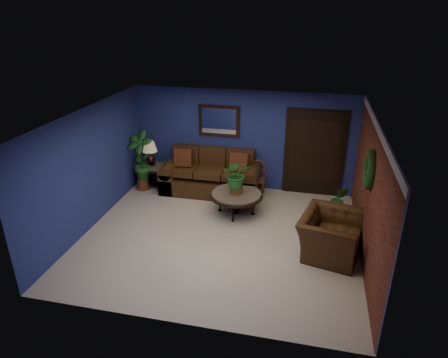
% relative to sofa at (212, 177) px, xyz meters
% --- Properties ---
extents(floor, '(5.50, 5.50, 0.00)m').
position_rel_sofa_xyz_m(floor, '(0.70, -2.09, -0.36)').
color(floor, beige).
rests_on(floor, ground).
extents(wall_back, '(5.50, 0.04, 2.50)m').
position_rel_sofa_xyz_m(wall_back, '(0.70, 0.41, 0.89)').
color(wall_back, navy).
rests_on(wall_back, ground).
extents(wall_left, '(0.04, 5.00, 2.50)m').
position_rel_sofa_xyz_m(wall_left, '(-2.05, -2.09, 0.89)').
color(wall_left, navy).
rests_on(wall_left, ground).
extents(wall_right_brick, '(0.04, 5.00, 2.50)m').
position_rel_sofa_xyz_m(wall_right_brick, '(3.45, -2.09, 0.89)').
color(wall_right_brick, maroon).
rests_on(wall_right_brick, ground).
extents(ceiling, '(5.50, 5.00, 0.02)m').
position_rel_sofa_xyz_m(ceiling, '(0.70, -2.09, 2.14)').
color(ceiling, silver).
rests_on(ceiling, wall_back).
extents(crown_molding, '(0.03, 5.00, 0.14)m').
position_rel_sofa_xyz_m(crown_molding, '(3.42, -2.09, 2.07)').
color(crown_molding, white).
rests_on(crown_molding, wall_right_brick).
extents(wall_mirror, '(1.02, 0.06, 0.77)m').
position_rel_sofa_xyz_m(wall_mirror, '(0.10, 0.37, 1.36)').
color(wall_mirror, '#3C2114').
rests_on(wall_mirror, wall_back).
extents(closet_door, '(1.44, 0.06, 2.18)m').
position_rel_sofa_xyz_m(closet_door, '(2.45, 0.38, 0.69)').
color(closet_door, black).
rests_on(closet_door, wall_back).
extents(wreath, '(0.16, 0.72, 0.72)m').
position_rel_sofa_xyz_m(wreath, '(3.39, -2.04, 1.34)').
color(wreath, black).
rests_on(wreath, wall_right_brick).
extents(sofa, '(2.42, 1.05, 1.09)m').
position_rel_sofa_xyz_m(sofa, '(0.00, 0.00, 0.00)').
color(sofa, '#462A14').
rests_on(sofa, ground).
extents(coffee_table, '(1.17, 1.17, 0.50)m').
position_rel_sofa_xyz_m(coffee_table, '(0.83, -1.05, 0.09)').
color(coffee_table, '#4B4641').
rests_on(coffee_table, ground).
extents(end_table, '(0.61, 0.61, 0.56)m').
position_rel_sofa_xyz_m(end_table, '(-1.60, -0.04, 0.07)').
color(end_table, '#4B4641').
rests_on(end_table, ground).
extents(table_lamp, '(0.37, 0.37, 0.61)m').
position_rel_sofa_xyz_m(table_lamp, '(-1.60, -0.04, 0.60)').
color(table_lamp, '#3C2114').
rests_on(table_lamp, end_table).
extents(side_chair, '(0.38, 0.38, 0.88)m').
position_rel_sofa_xyz_m(side_chair, '(1.15, 0.02, 0.14)').
color(side_chair, brown).
rests_on(side_chair, ground).
extents(armchair, '(1.32, 1.43, 0.79)m').
position_rel_sofa_xyz_m(armchair, '(2.85, -2.21, 0.04)').
color(armchair, '#462A14').
rests_on(armchair, ground).
extents(coffee_plant, '(0.71, 0.66, 0.79)m').
position_rel_sofa_xyz_m(coffee_plant, '(0.83, -1.05, 0.58)').
color(coffee_plant, brown).
rests_on(coffee_plant, coffee_table).
extents(floor_plant, '(0.38, 0.32, 0.78)m').
position_rel_sofa_xyz_m(floor_plant, '(3.05, -0.79, 0.04)').
color(floor_plant, brown).
rests_on(floor_plant, ground).
extents(tall_plant, '(0.76, 0.59, 1.53)m').
position_rel_sofa_xyz_m(tall_plant, '(-1.75, -0.30, 0.48)').
color(tall_plant, brown).
rests_on(tall_plant, ground).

